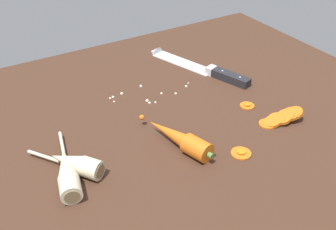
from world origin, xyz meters
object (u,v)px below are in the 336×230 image
(chefs_knife, at_px, (194,66))
(whole_carrot, at_px, (180,138))
(carrot_slice_stray_mid, at_px, (247,105))
(parsnip_mid_left, at_px, (75,163))
(carrot_slice_stack, at_px, (281,118))
(parsnip_front, at_px, (67,172))
(carrot_slice_stray_near, at_px, (241,153))

(chefs_knife, height_order, whole_carrot, whole_carrot)
(carrot_slice_stray_mid, bearing_deg, chefs_knife, 88.77)
(parsnip_mid_left, xyz_separation_m, carrot_slice_stray_mid, (0.44, 0.01, -0.02))
(chefs_knife, distance_m, parsnip_mid_left, 0.51)
(whole_carrot, bearing_deg, carrot_slice_stray_mid, 11.94)
(parsnip_mid_left, xyz_separation_m, carrot_slice_stack, (0.46, -0.08, -0.01))
(chefs_knife, distance_m, parsnip_front, 0.54)
(carrot_slice_stray_near, bearing_deg, carrot_slice_stack, 15.92)
(parsnip_front, bearing_deg, carrot_slice_stray_near, -18.37)
(carrot_slice_stack, height_order, carrot_slice_stray_mid, carrot_slice_stack)
(whole_carrot, xyz_separation_m, carrot_slice_stray_mid, (0.23, 0.05, -0.02))
(parsnip_mid_left, relative_size, carrot_slice_stray_mid, 4.41)
(chefs_knife, bearing_deg, carrot_slice_stray_mid, -91.23)
(carrot_slice_stray_near, bearing_deg, whole_carrot, 137.35)
(chefs_knife, distance_m, whole_carrot, 0.37)
(parsnip_front, height_order, carrot_slice_stray_near, parsnip_front)
(chefs_knife, relative_size, carrot_slice_stray_near, 8.02)
(parsnip_front, xyz_separation_m, carrot_slice_stray_near, (0.33, -0.11, -0.02))
(whole_carrot, distance_m, parsnip_front, 0.24)
(carrot_slice_stray_near, relative_size, carrot_slice_stray_mid, 1.20)
(whole_carrot, distance_m, carrot_slice_stack, 0.25)
(carrot_slice_stray_near, bearing_deg, parsnip_mid_left, 157.96)
(whole_carrot, relative_size, carrot_slice_stack, 1.91)
(whole_carrot, bearing_deg, carrot_slice_stack, -9.94)
(whole_carrot, height_order, carrot_slice_stray_near, whole_carrot)
(parsnip_front, bearing_deg, chefs_knife, 29.15)
(carrot_slice_stray_mid, bearing_deg, carrot_slice_stray_near, -133.98)
(carrot_slice_stack, bearing_deg, carrot_slice_stray_mid, 104.40)
(chefs_knife, height_order, parsnip_front, parsnip_front)
(whole_carrot, distance_m, carrot_slice_stray_near, 0.13)
(chefs_knife, relative_size, carrot_slice_stray_mid, 9.62)
(parsnip_front, relative_size, parsnip_mid_left, 1.38)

